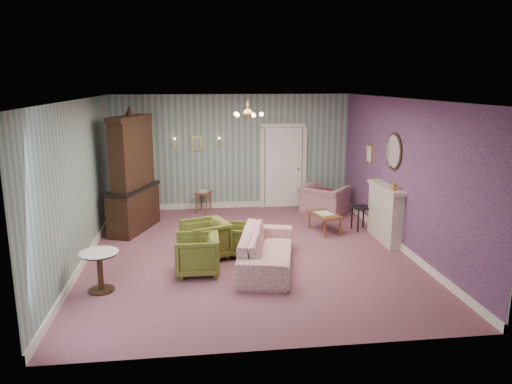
{
  "coord_description": "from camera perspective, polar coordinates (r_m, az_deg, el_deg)",
  "views": [
    {
      "loc": [
        -0.97,
        -8.85,
        3.22
      ],
      "look_at": [
        0.2,
        0.4,
        1.1
      ],
      "focal_mm": 34.39,
      "sensor_mm": 36.0,
      "label": 1
    }
  ],
  "objects": [
    {
      "name": "side_table_black",
      "position": [
        11.03,
        12.09,
        -3.0
      ],
      "size": [
        0.42,
        0.42,
        0.54
      ],
      "primitive_type": null,
      "rotation": [
        0.0,
        0.0,
        0.18
      ],
      "color": "black",
      "rests_on": "floor"
    },
    {
      "name": "gilt_mirror_back",
      "position": [
        12.41,
        -6.87,
        5.67
      ],
      "size": [
        0.28,
        0.06,
        0.36
      ],
      "primitive_type": null,
      "color": "gold",
      "rests_on": "wall_back"
    },
    {
      "name": "wall_right",
      "position": [
        9.86,
        16.67,
        1.93
      ],
      "size": [
        0.0,
        7.0,
        7.0
      ],
      "primitive_type": "plane",
      "rotation": [
        1.57,
        0.0,
        -1.57
      ],
      "color": "slate",
      "rests_on": "ground"
    },
    {
      "name": "ceiling",
      "position": [
        8.91,
        -0.97,
        10.75
      ],
      "size": [
        7.0,
        7.0,
        0.0
      ],
      "primitive_type": "plane",
      "rotation": [
        3.14,
        0.0,
        0.0
      ],
      "color": "white",
      "rests_on": "ground"
    },
    {
      "name": "floor",
      "position": [
        9.47,
        -0.9,
        -7.07
      ],
      "size": [
        7.0,
        7.0,
        0.0
      ],
      "primitive_type": "plane",
      "color": "#804A5A",
      "rests_on": "ground"
    },
    {
      "name": "olive_chair_c",
      "position": [
        9.27,
        -2.45,
        -5.39
      ],
      "size": [
        0.72,
        0.75,
        0.66
      ],
      "primitive_type": "imported",
      "rotation": [
        0.0,
        0.0,
        -1.78
      ],
      "color": "brown",
      "rests_on": "floor"
    },
    {
      "name": "wall_front",
      "position": [
        5.72,
        2.94,
        -5.21
      ],
      "size": [
        6.0,
        0.0,
        6.0
      ],
      "primitive_type": "plane",
      "rotation": [
        -1.57,
        0.0,
        0.0
      ],
      "color": "slate",
      "rests_on": "ground"
    },
    {
      "name": "olive_chair_b",
      "position": [
        9.14,
        -5.89,
        -5.28
      ],
      "size": [
        0.93,
        0.96,
        0.78
      ],
      "primitive_type": "imported",
      "rotation": [
        0.0,
        0.0,
        -1.22
      ],
      "color": "brown",
      "rests_on": "floor"
    },
    {
      "name": "sconce_left",
      "position": [
        12.4,
        -9.42,
        5.58
      ],
      "size": [
        0.16,
        0.12,
        0.3
      ],
      "primitive_type": null,
      "color": "gold",
      "rests_on": "wall_back"
    },
    {
      "name": "framed_print",
      "position": [
        11.43,
        13.08,
        4.32
      ],
      "size": [
        0.04,
        0.34,
        0.42
      ],
      "primitive_type": null,
      "color": "gold",
      "rests_on": "wall_right"
    },
    {
      "name": "chandelier",
      "position": [
        8.93,
        -0.96,
        9.02
      ],
      "size": [
        0.56,
        0.56,
        0.36
      ],
      "primitive_type": null,
      "color": "gold",
      "rests_on": "ceiling"
    },
    {
      "name": "wall_left",
      "position": [
        9.25,
        -19.74,
        1.02
      ],
      "size": [
        0.0,
        7.0,
        7.0
      ],
      "primitive_type": "plane",
      "rotation": [
        1.57,
        0.0,
        1.57
      ],
      "color": "slate",
      "rests_on": "ground"
    },
    {
      "name": "sconce_right",
      "position": [
        12.4,
        -4.31,
        5.72
      ],
      "size": [
        0.16,
        0.12,
        0.3
      ],
      "primitive_type": null,
      "color": "gold",
      "rests_on": "wall_back"
    },
    {
      "name": "olive_chair_a",
      "position": [
        8.43,
        -6.89,
        -7.02
      ],
      "size": [
        0.69,
        0.73,
        0.74
      ],
      "primitive_type": "imported",
      "rotation": [
        0.0,
        0.0,
        -1.59
      ],
      "color": "brown",
      "rests_on": "floor"
    },
    {
      "name": "coffee_table",
      "position": [
        10.77,
        7.95,
        -3.55
      ],
      "size": [
        0.65,
        0.91,
        0.42
      ],
      "primitive_type": null,
      "rotation": [
        0.0,
        0.0,
        0.25
      ],
      "color": "brown",
      "rests_on": "floor"
    },
    {
      "name": "door",
      "position": [
        12.7,
        3.19,
        3.08
      ],
      "size": [
        1.12,
        0.12,
        2.16
      ],
      "primitive_type": null,
      "color": "white",
      "rests_on": "floor"
    },
    {
      "name": "mantel_vase",
      "position": [
        9.84,
        15.74,
        0.68
      ],
      "size": [
        0.15,
        0.15,
        0.15
      ],
      "primitive_type": "imported",
      "color": "gold",
      "rests_on": "fireplace"
    },
    {
      "name": "dresser",
      "position": [
        10.89,
        -14.24,
        2.41
      ],
      "size": [
        1.08,
        1.69,
        2.66
      ],
      "primitive_type": null,
      "rotation": [
        0.0,
        0.0,
        -0.36
      ],
      "color": "black",
      "rests_on": "floor"
    },
    {
      "name": "wall_back",
      "position": [
        12.52,
        -2.7,
        4.66
      ],
      "size": [
        6.0,
        0.0,
        6.0
      ],
      "primitive_type": "plane",
      "rotation": [
        1.57,
        0.0,
        0.0
      ],
      "color": "slate",
      "rests_on": "ground"
    },
    {
      "name": "wingback_chair",
      "position": [
        12.23,
        7.89,
        -0.34
      ],
      "size": [
        1.25,
        1.22,
        0.93
      ],
      "primitive_type": "imported",
      "rotation": [
        0.0,
        0.0,
        2.43
      ],
      "color": "#903A58",
      "rests_on": "floor"
    },
    {
      "name": "burgundy_cushion",
      "position": [
        12.07,
        7.84,
        -0.44
      ],
      "size": [
        0.41,
        0.28,
        0.39
      ],
      "primitive_type": "cube",
      "rotation": [
        0.17,
        0.0,
        -0.35
      ],
      "color": "maroon",
      "rests_on": "wingback_chair"
    },
    {
      "name": "sofa_chintz",
      "position": [
        8.65,
        1.29,
        -6.0
      ],
      "size": [
        1.1,
        2.3,
        0.86
      ],
      "primitive_type": "imported",
      "rotation": [
        0.0,
        0.0,
        1.36
      ],
      "color": "#903A58",
      "rests_on": "floor"
    },
    {
      "name": "fireplace",
      "position": [
        10.36,
        14.77,
        -2.4
      ],
      "size": [
        0.3,
        1.4,
        1.16
      ],
      "primitive_type": null,
      "color": "beige",
      "rests_on": "floor"
    },
    {
      "name": "nesting_table",
      "position": [
        12.36,
        -6.12,
        -1.05
      ],
      "size": [
        0.47,
        0.52,
        0.56
      ],
      "primitive_type": null,
      "rotation": [
        0.0,
        0.0,
        -0.38
      ],
      "color": "brown",
      "rests_on": "floor"
    },
    {
      "name": "oval_mirror",
      "position": [
        10.15,
        15.71,
        4.57
      ],
      "size": [
        0.04,
        0.76,
        0.84
      ],
      "primitive_type": null,
      "color": "white",
      "rests_on": "wall_right"
    },
    {
      "name": "wall_right_floral",
      "position": [
        9.86,
        16.59,
        1.92
      ],
      "size": [
        0.0,
        7.0,
        7.0
      ],
      "primitive_type": "plane",
      "rotation": [
        1.57,
        0.0,
        -1.57
      ],
      "color": "#A35181",
      "rests_on": "ground"
    },
    {
      "name": "pedestal_table",
      "position": [
        8.09,
        -17.67,
        -8.79
      ],
      "size": [
        0.61,
        0.61,
        0.65
      ],
      "primitive_type": null,
      "rotation": [
        0.0,
        0.0,
        0.01
      ],
      "color": "black",
      "rests_on": "floor"
    }
  ]
}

